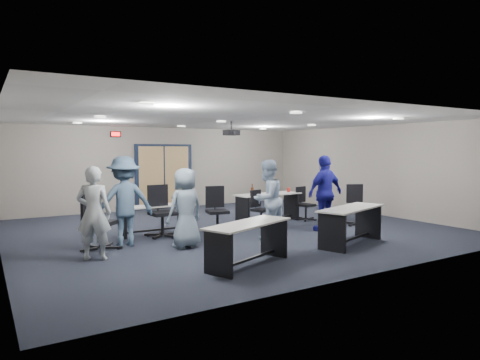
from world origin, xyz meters
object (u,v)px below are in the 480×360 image
table_front_left (248,236)px  person_plaid (186,208)px  chair_back_d (306,204)px  person_lightblue (267,199)px  table_front_right (351,219)px  chair_loose_left (100,221)px  table_back_left (153,215)px  person_back (124,201)px  chair_back_b (217,210)px  table_back_right (268,202)px  person_gray (94,213)px  chair_back_c (261,208)px  chair_loose_right (358,205)px  chair_back_a (162,211)px  person_navy (325,193)px

table_front_left → person_plaid: person_plaid is taller
chair_back_d → person_lightblue: 2.75m
table_front_right → chair_loose_left: 5.05m
table_front_left → person_lightblue: 2.32m
table_back_left → person_back: 1.34m
chair_back_b → chair_loose_left: chair_loose_left is taller
chair_loose_left → person_lightblue: person_lightblue is taller
table_back_right → person_gray: size_ratio=1.16×
table_front_left → person_plaid: size_ratio=1.18×
chair_back_c → table_front_right: bearing=-98.0°
chair_back_d → person_gray: size_ratio=0.55×
person_lightblue → person_back: (-2.91, 0.91, 0.04)m
person_plaid → person_back: 1.29m
chair_back_d → person_lightblue: person_lightblue is taller
chair_loose_right → table_back_right: bearing=161.8°
person_gray → chair_loose_left: bearing=-82.1°
chair_loose_right → person_gray: 6.67m
chair_back_a → chair_loose_left: 1.61m
table_front_left → table_back_right: table_back_right is taller
person_gray → chair_back_d: bearing=-137.8°
chair_loose_right → person_plaid: person_plaid is taller
chair_back_d → person_plaid: (-4.24, -1.33, 0.34)m
chair_back_d → chair_back_b: bearing=175.2°
chair_back_d → person_plaid: bearing=-173.0°
table_front_left → person_gray: person_gray is taller
table_back_right → person_navy: (0.45, -1.76, 0.38)m
table_back_left → person_gray: bearing=-136.3°
table_front_right → chair_back_d: chair_back_d is taller
table_back_left → chair_back_c: chair_back_c is taller
table_back_right → table_back_left: bearing=176.3°
person_navy → person_back: 4.70m
person_gray → table_front_left: bearing=170.3°
person_plaid → person_lightblue: 1.93m
table_front_left → person_plaid: 1.83m
table_front_right → person_navy: bearing=49.5°
chair_loose_right → person_back: 5.94m
table_front_left → chair_loose_left: (-1.87, 2.43, 0.09)m
chair_back_c → chair_loose_right: bearing=-43.6°
person_plaid → person_lightblue: size_ratio=0.92×
chair_back_c → table_front_left: bearing=-144.8°
chair_back_a → chair_back_b: size_ratio=1.06×
table_back_right → chair_loose_right: (1.71, -1.62, -0.01)m
chair_back_b → chair_loose_right: size_ratio=1.04×
table_front_left → table_front_right: size_ratio=0.94×
table_back_right → person_plaid: (-3.17, -1.66, 0.26)m
table_front_left → chair_loose_right: (4.52, 1.81, 0.03)m
person_gray → person_back: person_back is taller
table_front_right → chair_back_d: size_ratio=2.15×
table_back_right → chair_loose_right: bearing=-47.1°
person_lightblue → table_back_right: bearing=-145.5°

